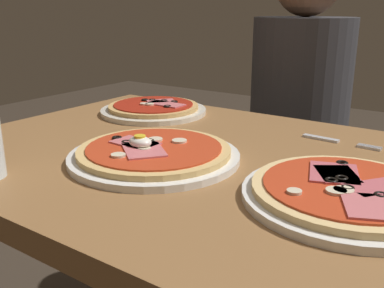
% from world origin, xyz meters
% --- Properties ---
extents(dining_table, '(1.19, 0.72, 0.75)m').
position_xyz_m(dining_table, '(0.00, 0.00, 0.62)').
color(dining_table, olive).
rests_on(dining_table, ground).
extents(pizza_foreground, '(0.30, 0.30, 0.05)m').
position_xyz_m(pizza_foreground, '(-0.14, -0.07, 0.76)').
color(pizza_foreground, white).
rests_on(pizza_foreground, dining_table).
extents(pizza_across_left, '(0.29, 0.29, 0.03)m').
position_xyz_m(pizza_across_left, '(0.19, -0.05, 0.76)').
color(pizza_across_left, white).
rests_on(pizza_across_left, dining_table).
extents(pizza_across_right, '(0.27, 0.27, 0.03)m').
position_xyz_m(pizza_across_right, '(-0.37, 0.20, 0.76)').
color(pizza_across_right, silver).
rests_on(pizza_across_right, dining_table).
extents(fork, '(0.16, 0.02, 0.00)m').
position_xyz_m(fork, '(0.09, 0.22, 0.75)').
color(fork, silver).
rests_on(fork, dining_table).
extents(diner_person, '(0.32, 0.32, 1.18)m').
position_xyz_m(diner_person, '(-0.18, 0.72, 0.56)').
color(diner_person, black).
rests_on(diner_person, ground).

